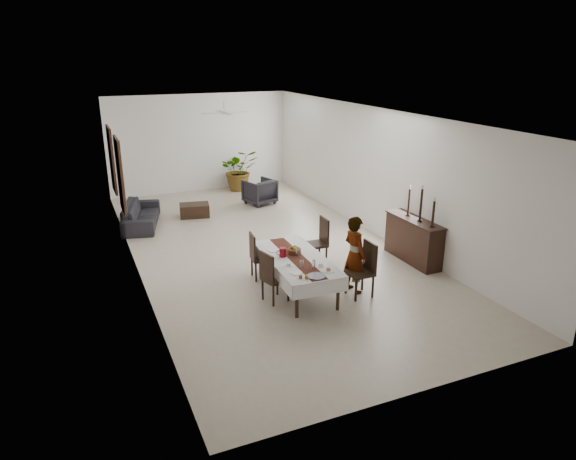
{
  "coord_description": "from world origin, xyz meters",
  "views": [
    {
      "loc": [
        -4.06,
        -10.77,
        4.48
      ],
      "look_at": [
        -0.16,
        -1.75,
        1.05
      ],
      "focal_mm": 32.0,
      "sensor_mm": 36.0,
      "label": 1
    }
  ],
  "objects": [
    {
      "name": "candlestick_near_candle",
      "position": [
        2.78,
        -2.6,
        1.59
      ],
      "size": [
        0.04,
        0.04,
        0.08
      ],
      "primitive_type": "cylinder",
      "color": "beige",
      "rests_on": "candlestick_near_shaft"
    },
    {
      "name": "mirror_glass_far",
      "position": [
        -2.92,
        4.3,
        1.6
      ],
      "size": [
        0.01,
        0.9,
        1.7
      ],
      "primitive_type": "cube",
      "color": "silver",
      "rests_on": "mirror_frame_far"
    },
    {
      "name": "chair_right_far_back",
      "position": [
        0.88,
        -1.35,
        0.77
      ],
      "size": [
        0.06,
        0.45,
        0.57
      ],
      "primitive_type": "cube",
      "rotation": [
        0.0,
        0.0,
        1.53
      ],
      "color": "black",
      "rests_on": "chair_right_far_seat"
    },
    {
      "name": "saucer_right",
      "position": [
        -0.0,
        -2.93,
        0.7
      ],
      "size": [
        0.14,
        0.14,
        0.01
      ],
      "primitive_type": "cylinder",
      "color": "white",
      "rests_on": "tablecloth_top"
    },
    {
      "name": "sofa",
      "position": [
        -2.46,
        2.95,
        0.31
      ],
      "size": [
        1.33,
        2.26,
        0.62
      ],
      "primitive_type": "imported",
      "rotation": [
        0.0,
        0.0,
        1.32
      ],
      "color": "#252227",
      "rests_on": "floor"
    },
    {
      "name": "fan_blade_w",
      "position": [
        -0.35,
        3.0,
        2.9
      ],
      "size": [
        0.55,
        0.1,
        0.01
      ],
      "primitive_type": "cube",
      "color": "silver",
      "rests_on": "fan_hub"
    },
    {
      "name": "chair_left_far_leg_fl",
      "position": [
        -0.82,
        -1.36,
        0.2
      ],
      "size": [
        0.05,
        0.05,
        0.41
      ],
      "primitive_type": "cylinder",
      "rotation": [
        0.0,
        0.0,
        -0.1
      ],
      "color": "black",
      "rests_on": "floor"
    },
    {
      "name": "wall_front",
      "position": [
        0.0,
        -6.0,
        1.6
      ],
      "size": [
        6.0,
        0.02,
        3.2
      ],
      "primitive_type": "cube",
      "color": "white",
      "rests_on": "floor"
    },
    {
      "name": "fan_blade_e",
      "position": [
        0.35,
        3.0,
        2.9
      ],
      "size": [
        0.55,
        0.1,
        0.01
      ],
      "primitive_type": "cube",
      "color": "white",
      "rests_on": "fan_hub"
    },
    {
      "name": "chair_right_far_leg_br",
      "position": [
        0.5,
        -1.15,
        0.22
      ],
      "size": [
        0.05,
        0.05,
        0.44
      ],
      "primitive_type": "cylinder",
      "rotation": [
        0.0,
        0.0,
        -0.04
      ],
      "color": "black",
      "rests_on": "floor"
    },
    {
      "name": "chair_left_far_back",
      "position": [
        -0.85,
        -1.52,
        0.72
      ],
      "size": [
        0.08,
        0.42,
        0.53
      ],
      "primitive_type": "cube",
      "rotation": [
        0.0,
        0.0,
        -1.67
      ],
      "color": "black",
      "rests_on": "chair_left_far_seat"
    },
    {
      "name": "ceiling",
      "position": [
        0.0,
        0.0,
        3.2
      ],
      "size": [
        6.0,
        12.0,
        0.02
      ],
      "primitive_type": "cube",
      "color": "white",
      "rests_on": "wall_back"
    },
    {
      "name": "armchair",
      "position": [
        1.22,
        3.66,
        0.39
      ],
      "size": [
        1.04,
        1.06,
        0.77
      ],
      "primitive_type": "imported",
      "rotation": [
        0.0,
        0.0,
        3.44
      ],
      "color": "#29262B",
      "rests_on": "floor"
    },
    {
      "name": "tablecloth_drape_right",
      "position": [
        0.28,
        -2.39,
        0.56
      ],
      "size": [
        0.11,
        2.35,
        0.27
      ],
      "primitive_type": "cube",
      "rotation": [
        0.0,
        0.0,
        -0.04
      ],
      "color": "white",
      "rests_on": "dining_table_top"
    },
    {
      "name": "teacup_left",
      "position": [
        -0.54,
        -2.68,
        0.72
      ],
      "size": [
        0.08,
        0.08,
        0.05
      ],
      "primitive_type": "cylinder",
      "color": "white",
      "rests_on": "saucer_left"
    },
    {
      "name": "chair_right_near_leg_bl",
      "position": [
        0.58,
        -3.26,
        0.22
      ],
      "size": [
        0.05,
        0.05,
        0.45
      ],
      "primitive_type": "cylinder",
      "rotation": [
        0.0,
        0.0,
        0.01
      ],
      "color": "black",
      "rests_on": "floor"
    },
    {
      "name": "chair_right_far_leg_fl",
      "position": [
        0.85,
        -1.53,
        0.22
      ],
      "size": [
        0.05,
        0.05,
        0.44
      ],
      "primitive_type": "cylinder",
      "rotation": [
        0.0,
        0.0,
        -0.04
      ],
      "color": "black",
      "rests_on": "floor"
    },
    {
      "name": "candlestick_near_shaft",
      "position": [
        2.78,
        -2.6,
        1.28
      ],
      "size": [
        0.05,
        0.05,
        0.53
      ],
      "primitive_type": "cylinder",
      "color": "black",
      "rests_on": "candlestick_near_base"
    },
    {
      "name": "chair_right_near_leg_fr",
      "position": [
        0.95,
        -2.88,
        0.22
      ],
      "size": [
        0.05,
        0.05,
        0.45
      ],
      "primitive_type": "cylinder",
      "rotation": [
        0.0,
        0.0,
        0.01
      ],
      "color": "black",
      "rests_on": "floor"
    },
    {
      "name": "chair_right_near_leg_br",
      "position": [
        0.58,
        -2.89,
        0.22
      ],
      "size": [
        0.05,
        0.05,
        0.45
      ],
      "primitive_type": "cylinder",
      "rotation": [
        0.0,
        0.0,
        0.01
      ],
      "color": "black",
      "rests_on": "floor"
    },
    {
      "name": "candlestick_mid_base",
      "position": [
        2.78,
        -2.18,
        1.0
      ],
      "size": [
        0.11,
        0.11,
        0.03
      ],
      "primitive_type": "cylinder",
      "color": "black",
      "rests_on": "sideboard_top"
    },
    {
      "name": "candlestick_mid_candle",
      "position": [
        2.78,
        -2.18,
        1.75
      ],
      "size": [
        0.04,
        0.04,
        0.08
      ],
      "primitive_type": "cylinder",
      "color": "beige",
      "rests_on": "candlestick_mid_shaft"
    },
    {
      "name": "table_leg_fl",
      "position": [
        -0.7,
        -3.39,
        0.32
      ],
      "size": [
        0.07,
        0.07,
        0.64
      ],
      "primitive_type": "cylinder",
      "rotation": [
        0.0,
        0.0,
        -0.04
      ],
      "color": "black",
      "rests_on": "floor"
    },
    {
      "name": "candlestick_near_base",
      "position": [
        2.78,
        -2.6,
        1.0
      ],
      "size": [
        0.11,
        0.11,
        0.03
      ],
      "primitive_type": "cylinder",
      "color": "black",
      "rests_on": "sideboard_top"
    },
    {
      "name": "fan_rod",
      "position": [
        0.0,
        3.0,
        3.1
      ],
      "size": [
        0.04,
        0.04,
        0.2
      ],
      "primitive_type": "cylinder",
      "color": "white",
      "rests_on": "ceiling"
    },
    {
      "name": "fruit_yellow",
      "position": [
        -0.2,
        -2.19,
        0.81
      ],
      "size": [
        0.08,
        0.08,
        0.08
      ],
      "primitive_type": "sphere",
      "color": "gold",
      "rests_on": "fruit_basket"
    },
    {
      "name": "chair_right_near_seat",
      "position": [
        0.77,
        -3.07,
        0.48
      ],
      "size": [
        0.46,
        0.46,
        0.05
      ],
      "primitive_type": "cube",
      "rotation": [
        0.0,
        0.0,
        1.58
      ],
      "color": "black",
      "rests_on": "chair_right_near_leg_fl"
    },
    {
      "name": "chair_left_far_leg_bl",
      "position": [
        -0.48,
        -1.39,
        0.2
      ],
      "size": [
        0.05,
        0.05,
        0.41
      ],
      "primitive_type": "cylinder",
      "rotation": [
        0.0,
        0.0,
        -0.1
      ],
      "color": "black",
      "rests_on": "floor"
    },
    {
      "name": "mirror_glass_near",
      "position": [
        -2.92,
        2.2,
        1.6
      ],
      "size": [
        0.01,
        0.9,
        1.7
      ],
      "primitive_type": "cube",
      "color": "white",
      "rests_on": "mirror_frame_near"
    },
    {
      "name": "chair_right_far_seat",
      "position": [
        0.67,
        -1.34,
        0.47
      ],
      "size": [
        0.47,
        0.47,
        0.05
      ],
      "primitive_type": "cube",
      "rotation": [
        0.0,
        0.0,
        1.53
      ],
      "color": "black",
      "rests_on": "chair_right_far_leg_fl"
    },
    {
      "name": "red_pitcher",
      "position": [
        -0.48,
        -2.22,
        0.79
      ],
      "size": [
        0.14,
        0.14,
        0.18
      ],
      "primitive_type": "cylinder",
      "rotation": [
        0.0,
        0.0,
        -0.04
      ],
      "color": "maroon",
      "rests_on": "tablecloth_top"
    },
    {
      "name": "table_runner",
      "position": [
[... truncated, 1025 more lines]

